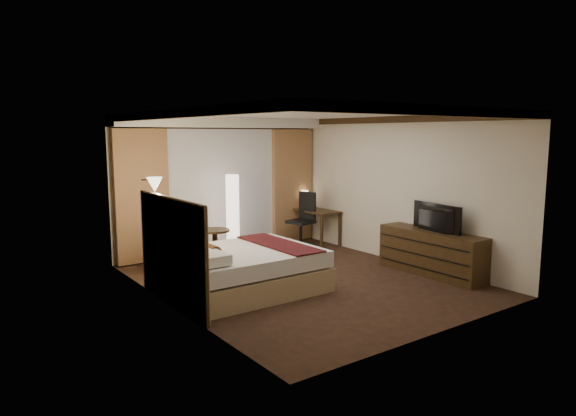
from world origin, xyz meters
TOP-DOWN VIEW (x-y plane):
  - floor at (0.00, 0.00)m, footprint 4.50×5.50m
  - ceiling at (0.00, 0.00)m, footprint 4.50×5.50m
  - back_wall at (0.00, 2.75)m, footprint 4.50×0.02m
  - left_wall at (-2.25, 0.00)m, footprint 0.02×5.50m
  - right_wall at (2.25, 0.00)m, footprint 0.02×5.50m
  - crown_molding at (0.00, 0.00)m, footprint 4.50×5.50m
  - soffit at (0.00, 2.50)m, footprint 4.50×0.50m
  - curtain_sheer at (0.00, 2.67)m, footprint 2.48×0.04m
  - curtain_left_drape at (-1.70, 2.61)m, footprint 1.00×0.14m
  - curtain_right_drape at (1.70, 2.61)m, footprint 1.00×0.14m
  - wall_sconce at (-2.09, 0.95)m, footprint 0.24×0.24m
  - bed at (-1.08, 0.08)m, footprint 2.23×1.74m
  - headboard at (-2.20, 0.08)m, footprint 0.12×2.04m
  - armchair at (-1.46, 1.71)m, footprint 0.99×1.01m
  - side_table at (-0.57, 1.95)m, footprint 0.56×0.56m
  - floor_lamp at (-0.07, 2.14)m, footprint 0.34×0.34m
  - desk at (1.95, 2.07)m, footprint 0.55×1.11m
  - desk_lamp at (1.95, 2.48)m, footprint 0.18×0.18m
  - office_chair at (1.50, 2.02)m, footprint 0.67×0.67m
  - dresser at (2.00, -1.00)m, footprint 0.50×1.93m
  - television at (1.97, -1.00)m, footprint 0.76×1.15m

SIDE VIEW (x-z plane):
  - floor at x=0.00m, z-range -0.01..0.01m
  - side_table at x=-0.57m, z-range 0.00..0.61m
  - bed at x=-1.08m, z-range 0.00..0.65m
  - desk at x=1.95m, z-range 0.00..0.75m
  - dresser at x=2.00m, z-range 0.00..0.75m
  - armchair at x=-1.46m, z-range 0.00..0.77m
  - office_chair at x=1.50m, z-range 0.00..1.16m
  - headboard at x=-2.20m, z-range 0.00..1.50m
  - floor_lamp at x=-0.07m, z-range 0.00..1.61m
  - desk_lamp at x=1.95m, z-range 0.75..1.09m
  - television at x=1.97m, z-range 0.99..1.13m
  - curtain_sheer at x=0.00m, z-range 0.02..2.48m
  - curtain_left_drape at x=-1.70m, z-range 0.02..2.48m
  - curtain_right_drape at x=1.70m, z-range 0.02..2.48m
  - back_wall at x=0.00m, z-range 0.00..2.70m
  - left_wall at x=-2.25m, z-range 0.00..2.70m
  - right_wall at x=2.25m, z-range 0.00..2.70m
  - wall_sconce at x=-2.09m, z-range 1.50..1.74m
  - soffit at x=0.00m, z-range 2.50..2.70m
  - crown_molding at x=0.00m, z-range 2.58..2.70m
  - ceiling at x=0.00m, z-range 2.70..2.71m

